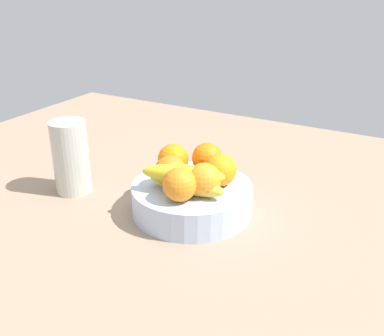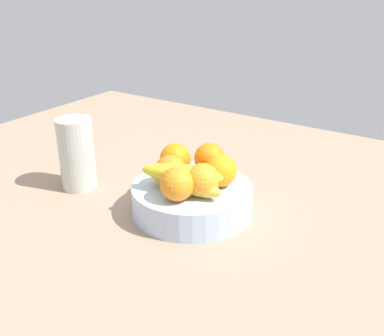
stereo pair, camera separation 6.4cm
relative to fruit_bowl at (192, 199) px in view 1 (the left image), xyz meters
The scene contains 10 objects.
ground_plane 5.51cm from the fruit_bowl, 159.02° to the left, with size 180.00×140.00×3.00cm, color gray.
fruit_bowl is the anchor object (origin of this frame).
orange_front_left 10.07cm from the fruit_bowl, 87.11° to the right, with size 6.84×6.84×6.84cm, color orange.
orange_front_right 9.88cm from the fruit_bowl, 26.44° to the right, with size 6.84×6.84×6.84cm, color orange.
orange_center 7.96cm from the fruit_bowl, 38.09° to the left, with size 6.84×6.84×6.84cm, color orange.
orange_back_left 9.66cm from the fruit_bowl, 99.14° to the left, with size 6.84×6.84×6.84cm, color orange.
orange_back_right 8.31cm from the fruit_bowl, 147.43° to the left, with size 6.84×6.84×6.84cm, color orange.
orange_top_stack 8.87cm from the fruit_bowl, 147.80° to the right, with size 6.84×6.84×6.84cm, color orange.
banana_bunch 7.32cm from the fruit_bowl, 95.99° to the left, with size 17.75×9.10×6.20cm.
thermos_tumbler 30.15cm from the fruit_bowl, ahead, with size 8.29×8.29×17.10cm, color beige.
Camera 1 is at (-39.06, 74.08, 48.43)cm, focal length 42.37 mm.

